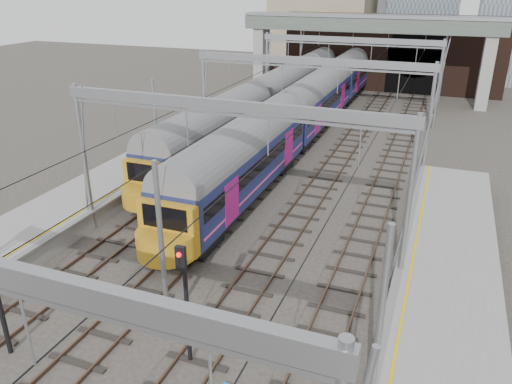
% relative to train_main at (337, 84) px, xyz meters
% --- Properties ---
extents(ground, '(160.00, 160.00, 0.00)m').
position_rel_train_main_xyz_m(ground, '(2.00, -40.59, -2.63)').
color(ground, '#38332D').
rests_on(ground, ground).
extents(tracks, '(14.40, 80.00, 0.22)m').
position_rel_train_main_xyz_m(tracks, '(2.00, -25.59, -2.61)').
color(tracks, '#4C3828').
rests_on(tracks, ground).
extents(overhead_line, '(16.80, 80.00, 8.00)m').
position_rel_train_main_xyz_m(overhead_line, '(2.00, -19.10, 3.94)').
color(overhead_line, gray).
rests_on(overhead_line, ground).
extents(retaining_wall, '(28.00, 2.75, 9.00)m').
position_rel_train_main_xyz_m(retaining_wall, '(3.40, 11.34, 1.70)').
color(retaining_wall, black).
rests_on(retaining_wall, ground).
extents(overbridge, '(28.00, 3.00, 9.25)m').
position_rel_train_main_xyz_m(overbridge, '(2.00, 5.41, 4.64)').
color(overbridge, gray).
rests_on(overbridge, ground).
extents(train_main, '(3.04, 70.18, 5.15)m').
position_rel_train_main_xyz_m(train_main, '(0.00, 0.00, 0.00)').
color(train_main, black).
rests_on(train_main, ground).
extents(train_second, '(2.98, 51.59, 5.06)m').
position_rel_train_main_xyz_m(train_second, '(-4.00, -4.72, -0.04)').
color(train_second, black).
rests_on(train_second, ground).
extents(signal_near_centre, '(0.36, 0.47, 4.81)m').
position_rel_train_main_xyz_m(signal_near_centre, '(3.73, -40.05, 0.41)').
color(signal_near_centre, black).
rests_on(signal_near_centre, ground).
extents(equip_cover_b, '(0.94, 0.77, 0.10)m').
position_rel_train_main_xyz_m(equip_cover_b, '(0.41, -37.51, -2.58)').
color(equip_cover_b, blue).
rests_on(equip_cover_b, ground).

